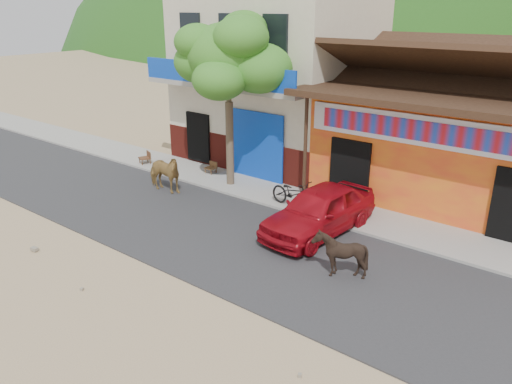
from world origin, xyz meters
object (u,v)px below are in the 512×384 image
cow_tan (163,173)px  cow_dark (340,254)px  scooter (293,194)px  tree (229,102)px  red_car (319,210)px  cafe_chair_right (211,163)px  cafe_chair_left (144,153)px

cow_tan → cow_dark: 7.90m
cow_dark → cow_tan: bearing=-86.5°
scooter → tree: bearing=88.9°
red_car → cafe_chair_right: (-6.05, 1.91, -0.21)m
cow_dark → red_car: red_car is taller
tree → cafe_chair_right: 2.98m
cafe_chair_right → cow_dark: bearing=-25.9°
cow_tan → cafe_chair_right: bearing=-3.8°
cafe_chair_right → cow_tan: bearing=-91.1°
cow_dark → cafe_chair_left: size_ratio=1.30×
cafe_chair_right → tree: bearing=-17.8°
tree → cow_tan: 3.39m
red_car → cafe_chair_right: 6.35m
cow_tan → cafe_chair_right: cow_tan is taller
tree → cow_tan: bearing=-126.7°
tree → cafe_chair_left: (-4.40, -0.32, -2.54)m
tree → red_car: (4.65, -1.47, -2.39)m
red_car → cafe_chair_left: red_car is taller
red_car → scooter: red_car is taller
cow_tan → cafe_chair_right: 2.39m
cow_tan → scooter: (4.54, 1.43, -0.14)m
cow_tan → cafe_chair_left: bearing=58.6°
tree → cafe_chair_left: tree is taller
cow_dark → scooter: (-3.24, 2.79, -0.05)m
cow_dark → tree: bearing=-104.0°
cow_dark → scooter: bearing=-117.3°
cow_tan → red_car: (6.09, 0.46, 0.00)m
cow_tan → cafe_chair_left: (-2.96, 1.62, -0.16)m
tree → red_car: bearing=-17.5°
scooter → cow_tan: bearing=115.5°
cow_tan → scooter: 4.76m
cow_dark → cafe_chair_left: cow_dark is taller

